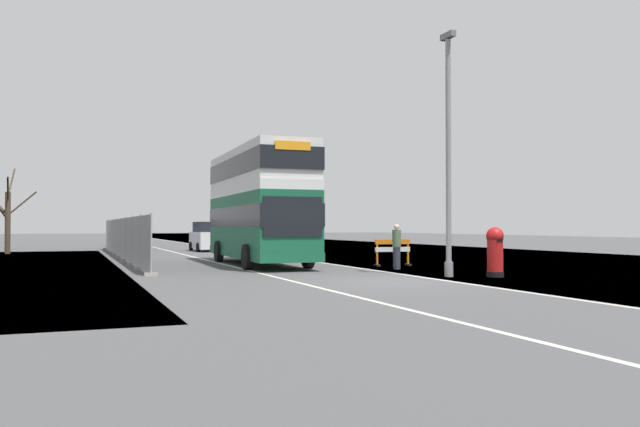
{
  "coord_description": "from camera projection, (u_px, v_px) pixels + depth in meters",
  "views": [
    {
      "loc": [
        -9.16,
        -17.64,
        1.7
      ],
      "look_at": [
        0.21,
        6.41,
        2.2
      ],
      "focal_mm": 36.32,
      "sensor_mm": 36.0,
      "label": 1
    }
  ],
  "objects": [
    {
      "name": "ground",
      "position": [
        403.0,
        282.0,
        20.05
      ],
      "size": [
        140.0,
        280.0,
        0.1
      ],
      "color": "#4C4C4F"
    },
    {
      "name": "lamppost_foreground",
      "position": [
        448.0,
        161.0,
        21.68
      ],
      "size": [
        0.29,
        0.7,
        8.21
      ],
      "color": "gray",
      "rests_on": "ground"
    },
    {
      "name": "car_oncoming_near",
      "position": [
        208.0,
        237.0,
        43.86
      ],
      "size": [
        1.96,
        4.25,
        1.99
      ],
      "color": "silver",
      "rests_on": "ground"
    },
    {
      "name": "double_decker_bus",
      "position": [
        259.0,
        204.0,
        28.44
      ],
      "size": [
        2.96,
        10.2,
        5.01
      ],
      "color": "#145638",
      "rests_on": "ground"
    },
    {
      "name": "car_receding_far",
      "position": [
        125.0,
        233.0,
        58.05
      ],
      "size": [
        2.09,
        3.92,
        2.26
      ],
      "color": "navy",
      "rests_on": "ground"
    },
    {
      "name": "red_pillar_postbox",
      "position": [
        495.0,
        250.0,
        21.56
      ],
      "size": [
        0.59,
        0.59,
        1.66
      ],
      "color": "black",
      "rests_on": "ground"
    },
    {
      "name": "roadworks_barrier",
      "position": [
        393.0,
        249.0,
        27.5
      ],
      "size": [
        1.6,
        0.52,
        1.13
      ],
      "color": "orange",
      "rests_on": "ground"
    },
    {
      "name": "car_receding_mid",
      "position": [
        133.0,
        235.0,
        48.88
      ],
      "size": [
        1.96,
        3.95,
        2.18
      ],
      "color": "black",
      "rests_on": "ground"
    },
    {
      "name": "bare_tree_far_verge_near",
      "position": [
        8.0,
        217.0,
        39.61
      ],
      "size": [
        2.57,
        3.04,
        5.37
      ],
      "color": "#4C3D2D",
      "rests_on": "ground"
    },
    {
      "name": "pedestrian_at_kerb",
      "position": [
        397.0,
        247.0,
        25.37
      ],
      "size": [
        0.34,
        0.34,
        1.77
      ],
      "color": "#2D3342",
      "rests_on": "ground"
    },
    {
      "name": "construction_site_fence",
      "position": [
        121.0,
        239.0,
        34.47
      ],
      "size": [
        0.44,
        27.4,
        2.15
      ],
      "color": "#A8AAAD",
      "rests_on": "ground"
    }
  ]
}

